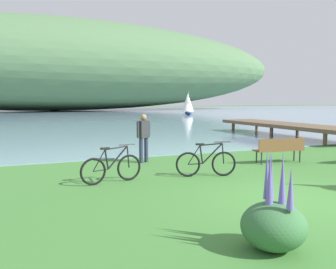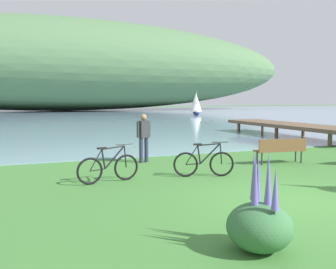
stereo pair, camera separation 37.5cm
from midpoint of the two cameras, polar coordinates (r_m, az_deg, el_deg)
ground_plane at (r=8.92m, az=18.40°, el=-9.42°), size 200.00×200.00×0.00m
bay_water at (r=53.93m, az=-16.98°, el=2.85°), size 180.00×80.00×0.04m
distant_hillside at (r=72.52m, az=-17.13°, el=10.07°), size 91.72×28.00×16.69m
park_bench_near_camera at (r=13.63m, az=15.86°, el=-2.02°), size 1.84×0.68×0.88m
bicycle_leaning_near_bench at (r=10.93m, az=4.83°, el=-4.30°), size 1.71×0.58×1.01m
bicycle_beside_path at (r=10.22m, az=-9.59°, el=-5.05°), size 1.75×0.38×1.01m
person_at_shoreline at (r=13.21m, az=-4.54°, el=-0.07°), size 0.57×0.35×1.71m
echium_bush_beside_closest at (r=5.88m, az=13.95°, el=-12.99°), size 0.98×0.98×1.50m
sailboat_nearest_to_shore at (r=51.68m, az=2.83°, el=4.69°), size 1.96×2.85×3.23m
pier_dock at (r=23.01m, az=16.87°, el=1.34°), size 2.40×10.00×0.80m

